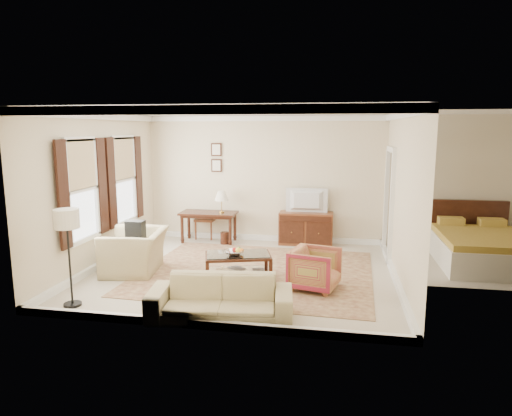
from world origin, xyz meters
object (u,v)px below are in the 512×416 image
(tv, at_px, (306,193))
(coffee_table, at_px, (238,260))
(sofa, at_px, (220,291))
(striped_armchair, at_px, (315,267))
(club_armchair, at_px, (135,244))
(writing_desk, at_px, (209,217))
(sideboard, at_px, (306,228))

(tv, xyz_separation_m, coffee_table, (-0.99, -2.68, -0.82))
(sofa, bearing_deg, coffee_table, 86.78)
(coffee_table, relative_size, striped_armchair, 1.67)
(coffee_table, bearing_deg, club_armchair, 176.09)
(writing_desk, distance_m, striped_armchair, 3.79)
(sofa, bearing_deg, writing_desk, 101.06)
(sideboard, distance_m, striped_armchair, 2.95)
(coffee_table, bearing_deg, writing_desk, 116.22)
(club_armchair, xyz_separation_m, sofa, (2.07, -1.76, -0.13))
(tv, height_order, club_armchair, tv)
(sideboard, distance_m, sofa, 4.41)
(striped_armchair, relative_size, sofa, 0.38)
(sideboard, bearing_deg, striped_armchair, -83.16)
(tv, height_order, coffee_table, tv)
(club_armchair, bearing_deg, striped_armchair, 75.42)
(writing_desk, xyz_separation_m, tv, (2.23, 0.14, 0.59))
(writing_desk, distance_m, club_armchair, 2.51)
(club_armchair, distance_m, sofa, 2.72)
(sideboard, height_order, sofa, sofa)
(tv, relative_size, coffee_table, 0.71)
(sideboard, xyz_separation_m, striped_armchair, (0.35, -2.92, 0.01))
(sofa, bearing_deg, club_armchair, 132.72)
(tv, relative_size, sofa, 0.45)
(sideboard, bearing_deg, writing_desk, -175.88)
(coffee_table, xyz_separation_m, club_armchair, (-1.97, 0.13, 0.15))
(striped_armchair, xyz_separation_m, sofa, (-1.23, -1.39, 0.01))
(sideboard, bearing_deg, coffee_table, -110.07)
(writing_desk, distance_m, sofa, 4.38)
(sideboard, relative_size, coffee_table, 0.96)
(coffee_table, bearing_deg, tv, 69.79)
(sideboard, relative_size, striped_armchair, 1.60)
(writing_desk, height_order, coffee_table, writing_desk)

